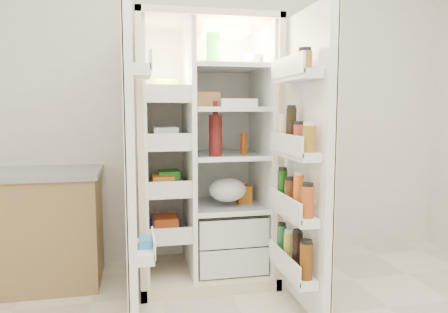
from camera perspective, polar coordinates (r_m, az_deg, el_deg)
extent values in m
cube|color=silver|center=(3.36, -1.72, 8.94)|extent=(4.00, 0.02, 2.70)
cube|color=beige|center=(3.28, -3.58, 1.14)|extent=(0.92, 0.04, 1.80)
cube|color=beige|center=(2.92, -11.19, 0.38)|extent=(0.04, 0.70, 1.80)
cube|color=beige|center=(3.06, 5.51, 0.74)|extent=(0.04, 0.70, 1.80)
cube|color=beige|center=(3.00, -2.73, 17.53)|extent=(0.92, 0.70, 0.04)
cube|color=beige|center=(3.16, -2.56, -15.12)|extent=(0.92, 0.70, 0.08)
cube|color=white|center=(3.25, -3.50, 1.44)|extent=(0.84, 0.02, 1.68)
cube|color=white|center=(2.92, -10.61, 0.78)|extent=(0.02, 0.62, 1.68)
cube|color=white|center=(3.05, 4.97, 1.10)|extent=(0.02, 0.62, 1.68)
cube|color=white|center=(2.94, -4.76, 0.91)|extent=(0.03, 0.62, 1.68)
cube|color=silver|center=(3.12, 0.36, -12.57)|extent=(0.47, 0.52, 0.19)
cube|color=silver|center=(3.06, 0.36, -9.03)|extent=(0.47, 0.52, 0.19)
cube|color=#FFD18C|center=(3.07, 0.09, 16.15)|extent=(0.30, 0.30, 0.02)
cube|color=silver|center=(3.03, -7.61, -9.93)|extent=(0.28, 0.58, 0.02)
cube|color=silver|center=(2.96, -7.69, -4.36)|extent=(0.28, 0.58, 0.02)
cube|color=silver|center=(2.92, -7.78, 1.43)|extent=(0.28, 0.58, 0.02)
cube|color=silver|center=(2.91, -7.87, 7.31)|extent=(0.28, 0.58, 0.02)
cube|color=silver|center=(3.05, 0.29, -6.49)|extent=(0.49, 0.58, 0.01)
cube|color=silver|center=(2.99, 0.29, 0.25)|extent=(0.49, 0.58, 0.01)
cube|color=silver|center=(2.97, 0.29, 6.39)|extent=(0.49, 0.58, 0.02)
cube|color=silver|center=(2.99, 0.30, 11.77)|extent=(0.49, 0.58, 0.02)
cube|color=#F55A22|center=(3.02, -7.62, -8.84)|extent=(0.16, 0.20, 0.10)
cube|color=#2C8E26|center=(2.95, -7.71, -3.02)|extent=(0.14, 0.18, 0.12)
cube|color=silver|center=(2.92, -7.79, 2.31)|extent=(0.20, 0.22, 0.07)
cube|color=yellow|center=(2.92, -7.89, 8.89)|extent=(0.15, 0.16, 0.14)
cube|color=#60349D|center=(3.02, -7.62, -8.93)|extent=(0.18, 0.20, 0.09)
cube|color=orange|center=(2.95, -7.71, -3.21)|extent=(0.14, 0.18, 0.10)
cube|color=white|center=(2.92, -7.80, 2.80)|extent=(0.16, 0.16, 0.12)
sphere|color=orange|center=(3.05, -1.68, -14.27)|extent=(0.07, 0.07, 0.07)
sphere|color=orange|center=(3.10, -0.13, -13.90)|extent=(0.07, 0.07, 0.07)
sphere|color=orange|center=(3.08, 1.90, -14.01)|extent=(0.07, 0.07, 0.07)
sphere|color=orange|center=(3.18, -1.23, -13.34)|extent=(0.07, 0.07, 0.07)
ellipsoid|color=#3B7928|center=(3.08, 0.28, -8.67)|extent=(0.26, 0.24, 0.11)
cylinder|color=#511211|center=(2.84, -1.14, 2.86)|extent=(0.09, 0.09, 0.28)
cylinder|color=#7B340D|center=(2.94, 2.72, 1.75)|extent=(0.05, 0.05, 0.15)
cube|color=green|center=(2.94, -1.45, 14.32)|extent=(0.08, 0.08, 0.24)
cylinder|color=silver|center=(3.01, 3.96, 12.75)|extent=(0.10, 0.10, 0.09)
cylinder|color=#B27029|center=(3.09, -1.07, 12.63)|extent=(0.08, 0.08, 0.10)
cube|color=white|center=(2.89, 1.90, 7.16)|extent=(0.25, 0.10, 0.06)
cube|color=tan|center=(2.93, -2.39, 7.60)|extent=(0.18, 0.10, 0.11)
ellipsoid|color=silver|center=(2.95, 0.47, -5.15)|extent=(0.26, 0.24, 0.16)
cube|color=orange|center=(3.10, 2.61, -4.98)|extent=(0.10, 0.12, 0.12)
cube|color=white|center=(2.37, -12.44, -1.01)|extent=(0.05, 0.40, 1.72)
cube|color=beige|center=(2.38, -13.04, -1.03)|extent=(0.01, 0.40, 1.72)
cube|color=white|center=(2.49, -10.51, -12.47)|extent=(0.09, 0.32, 0.06)
cube|color=white|center=(2.36, -11.00, 11.13)|extent=(0.09, 0.32, 0.06)
cube|color=#338CCC|center=(2.48, -10.52, -11.81)|extent=(0.07, 0.12, 0.10)
cube|color=white|center=(2.49, 11.26, -0.66)|extent=(0.05, 0.58, 1.72)
cube|color=beige|center=(2.50, 11.79, -0.65)|extent=(0.01, 0.58, 1.72)
cube|color=white|center=(2.61, 9.17, -14.80)|extent=(0.11, 0.50, 0.05)
cube|color=white|center=(2.51, 9.31, -7.53)|extent=(0.11, 0.50, 0.05)
cube|color=white|center=(2.45, 9.46, 0.45)|extent=(0.11, 0.50, 0.05)
cube|color=white|center=(2.44, 9.65, 10.53)|extent=(0.11, 0.50, 0.05)
cylinder|color=#62310A|center=(2.39, 11.00, -13.64)|extent=(0.07, 0.07, 0.20)
cylinder|color=black|center=(2.50, 9.82, -12.46)|extent=(0.06, 0.06, 0.22)
cylinder|color=gold|center=(2.62, 8.74, -12.01)|extent=(0.06, 0.06, 0.18)
cylinder|color=#216435|center=(2.74, 7.76, -11.09)|extent=(0.06, 0.06, 0.19)
cylinder|color=#AA461C|center=(2.30, 11.17, -6.01)|extent=(0.07, 0.07, 0.17)
cylinder|color=orange|center=(2.42, 9.97, -4.92)|extent=(0.06, 0.06, 0.21)
cylinder|color=#612E18|center=(2.54, 8.86, -4.92)|extent=(0.07, 0.07, 0.16)
cylinder|color=#175112|center=(2.66, 7.87, -3.97)|extent=(0.06, 0.06, 0.20)
cylinder|color=olive|center=(2.26, 11.36, 2.33)|extent=(0.07, 0.07, 0.14)
cylinder|color=#AE342C|center=(2.38, 10.12, 2.55)|extent=(0.07, 0.07, 0.14)
cylinder|color=black|center=(2.49, 9.01, 3.79)|extent=(0.06, 0.06, 0.23)
cylinder|color=#EEE9C4|center=(2.62, 7.99, 3.37)|extent=(0.06, 0.06, 0.18)
cylinder|color=brown|center=(2.34, 10.79, 12.55)|extent=(0.08, 0.08, 0.10)
cube|color=olive|center=(3.22, -25.81, -9.09)|extent=(1.05, 0.54, 0.75)
cube|color=#97969C|center=(3.14, -26.16, -2.14)|extent=(1.08, 0.58, 0.03)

